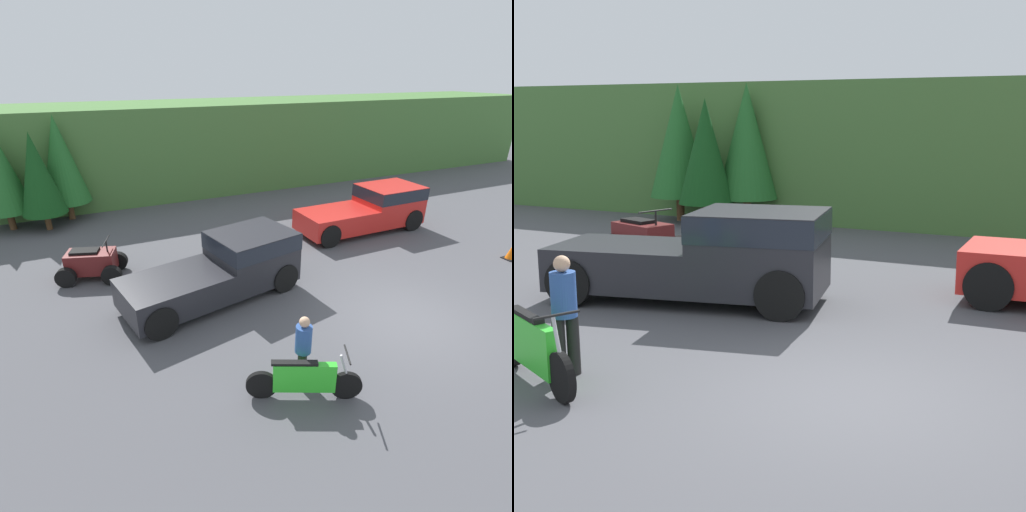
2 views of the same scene
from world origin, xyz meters
The scene contains 9 objects.
ground_plane centered at (0.00, 0.00, 0.00)m, with size 80.00×80.00×0.00m, color #4C4C51.
hillside_backdrop centered at (0.00, 16.00, 2.29)m, with size 44.00×6.00×4.58m.
tree_left centered at (-10.37, 12.21, 2.65)m, with size 1.98×1.98×4.51m.
tree_mid_left centered at (-8.97, 11.56, 2.37)m, with size 1.77×1.77×4.03m.
tree_mid_right centered at (-8.04, 12.60, 2.67)m, with size 2.00×2.00×4.54m.
pickup_truck_second centered at (-3.93, 3.36, 0.95)m, with size 5.50×3.00×1.79m.
dirt_bike centered at (-4.03, -1.29, 0.47)m, with size 2.21×1.17×1.13m.
quad_atv centered at (-7.57, 6.12, 0.51)m, with size 2.30×1.82×1.29m.
rider_person centered at (-3.84, -0.88, 0.91)m, with size 0.49×0.49×1.68m.
Camera 2 is at (2.69, -8.07, 3.52)m, focal length 50.00 mm.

